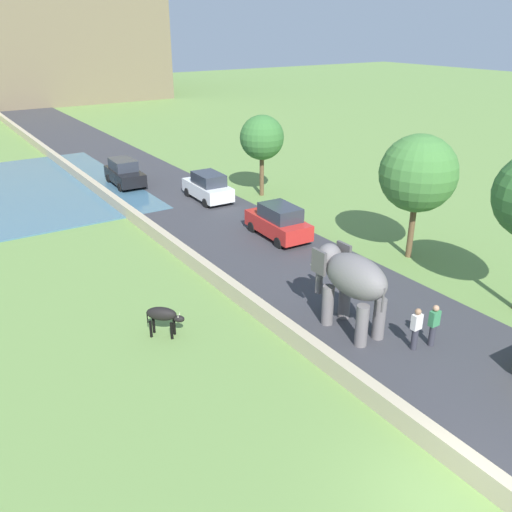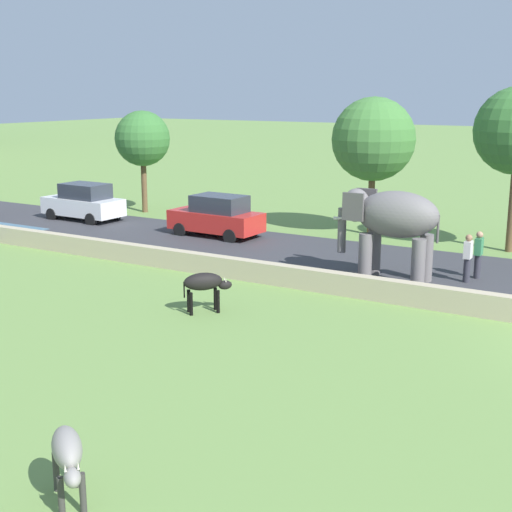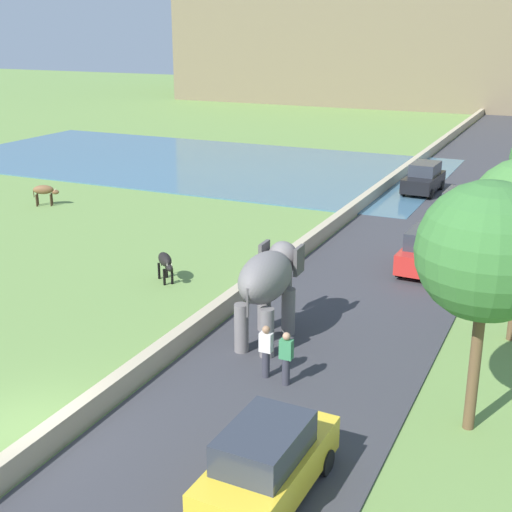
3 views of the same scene
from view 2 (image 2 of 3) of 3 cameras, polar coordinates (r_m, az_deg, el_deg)
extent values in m
cube|color=#38383D|center=(31.44, -10.68, 1.79)|extent=(7.00, 120.00, 0.06)
cube|color=tan|center=(27.31, -12.76, 0.65)|extent=(0.40, 110.00, 0.68)
ellipsoid|color=slate|center=(23.15, 11.27, 3.30)|extent=(1.45, 2.73, 1.50)
cylinder|color=slate|center=(23.33, 8.75, -0.13)|extent=(0.44, 0.44, 1.60)
cylinder|color=slate|center=(24.09, 9.46, 0.27)|extent=(0.44, 0.44, 1.60)
cylinder|color=slate|center=(22.79, 12.87, -0.63)|extent=(0.44, 0.44, 1.60)
cylinder|color=slate|center=(23.57, 13.46, -0.20)|extent=(0.44, 0.44, 1.60)
ellipsoid|color=slate|center=(23.59, 8.02, 4.06)|extent=(1.02, 0.92, 1.10)
cube|color=#504C4C|center=(22.98, 7.79, 3.93)|extent=(0.13, 0.70, 0.90)
cube|color=#504C4C|center=(24.09, 8.85, 4.31)|extent=(0.13, 0.70, 0.90)
cylinder|color=slate|center=(23.92, 6.90, 2.06)|extent=(0.28, 0.28, 1.50)
cone|color=silver|center=(23.61, 6.88, 3.03)|extent=(0.13, 0.56, 0.17)
cone|color=silver|center=(24.01, 7.28, 3.19)|extent=(0.13, 0.56, 0.17)
cylinder|color=#504C4C|center=(22.84, 14.38, 2.11)|extent=(0.08, 0.08, 0.90)
cylinder|color=#33333D|center=(23.84, 16.54, -1.17)|extent=(0.22, 0.22, 0.85)
cube|color=silver|center=(23.68, 16.65, 0.48)|extent=(0.36, 0.22, 0.56)
sphere|color=#997051|center=(23.60, 16.71, 1.40)|extent=(0.22, 0.22, 0.22)
cylinder|color=#33333D|center=(24.45, 17.33, -0.88)|extent=(0.22, 0.22, 0.85)
cube|color=#388451|center=(24.29, 17.44, 0.74)|extent=(0.36, 0.22, 0.56)
sphere|color=tan|center=(24.22, 17.50, 1.64)|extent=(0.22, 0.22, 0.22)
cube|color=white|center=(34.99, -13.70, 3.90)|extent=(1.83, 4.05, 0.80)
cube|color=#2D333D|center=(34.74, -13.54, 5.09)|extent=(1.52, 2.25, 0.70)
cylinder|color=black|center=(35.46, -16.07, 3.22)|extent=(0.20, 0.61, 0.60)
cylinder|color=black|center=(36.53, -14.18, 3.61)|extent=(0.20, 0.61, 0.60)
cylinder|color=black|center=(33.58, -13.10, 2.86)|extent=(0.20, 0.61, 0.60)
cylinder|color=black|center=(34.71, -11.21, 3.28)|extent=(0.20, 0.61, 0.60)
cube|color=red|center=(30.23, -3.24, 2.84)|extent=(1.87, 4.07, 0.80)
cube|color=#2D333D|center=(29.99, -2.95, 4.22)|extent=(1.54, 2.26, 0.70)
cylinder|color=black|center=(30.46, -6.10, 2.10)|extent=(0.20, 0.61, 0.60)
cylinder|color=black|center=(31.71, -4.27, 2.57)|extent=(0.20, 0.61, 0.60)
cylinder|color=black|center=(28.92, -2.09, 1.57)|extent=(0.20, 0.61, 0.60)
cylinder|color=black|center=(30.23, -0.33, 2.09)|extent=(0.20, 0.61, 0.60)
ellipsoid|color=black|center=(19.86, -4.27, -2.06)|extent=(1.11, 1.07, 0.50)
cylinder|color=black|center=(20.25, -3.28, -3.43)|extent=(0.10, 0.10, 0.65)
cylinder|color=black|center=(19.96, -3.06, -3.68)|extent=(0.10, 0.10, 0.65)
cylinder|color=black|center=(20.09, -5.41, -3.61)|extent=(0.10, 0.10, 0.65)
cylinder|color=black|center=(19.80, -5.23, -3.86)|extent=(0.10, 0.10, 0.65)
ellipsoid|color=black|center=(20.05, -2.50, -2.33)|extent=(0.46, 0.45, 0.26)
cone|color=beige|center=(20.08, -2.57, -1.80)|extent=(0.04, 0.04, 0.12)
cone|color=beige|center=(19.92, -2.44, -1.93)|extent=(0.04, 0.04, 0.12)
cylinder|color=black|center=(19.81, -5.78, -2.73)|extent=(0.04, 0.04, 0.45)
ellipsoid|color=gray|center=(11.33, -14.93, -14.61)|extent=(1.03, 1.13, 0.50)
cylinder|color=#373533|center=(11.29, -13.72, -18.00)|extent=(0.10, 0.10, 0.65)
cylinder|color=#373533|center=(11.27, -15.35, -18.17)|extent=(0.10, 0.10, 0.65)
cylinder|color=#373533|center=(11.95, -14.20, -16.15)|extent=(0.10, 0.10, 0.65)
cylinder|color=#373533|center=(11.93, -15.73, -16.30)|extent=(0.10, 0.10, 0.65)
ellipsoid|color=gray|center=(10.85, -14.52, -16.82)|extent=(0.44, 0.46, 0.26)
cone|color=beige|center=(10.77, -14.08, -15.98)|extent=(0.04, 0.04, 0.12)
cone|color=beige|center=(10.76, -15.07, -16.08)|extent=(0.04, 0.04, 0.12)
cylinder|color=#373533|center=(11.90, -15.16, -14.30)|extent=(0.04, 0.04, 0.45)
cylinder|color=brown|center=(28.95, 19.86, 3.70)|extent=(0.28, 0.28, 3.47)
cylinder|color=brown|center=(30.97, 9.21, 4.31)|extent=(0.28, 0.28, 2.86)
sphere|color=#427A38|center=(30.68, 9.40, 9.23)|extent=(3.53, 3.53, 3.53)
cylinder|color=brown|center=(36.83, -8.96, 5.64)|extent=(0.28, 0.28, 2.77)
sphere|color=#387033|center=(36.60, -9.09, 9.29)|extent=(2.77, 2.77, 2.77)
camera|label=1|loc=(11.38, 62.58, 28.71)|focal=37.74mm
camera|label=3|loc=(31.95, 52.57, 14.49)|focal=49.43mm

